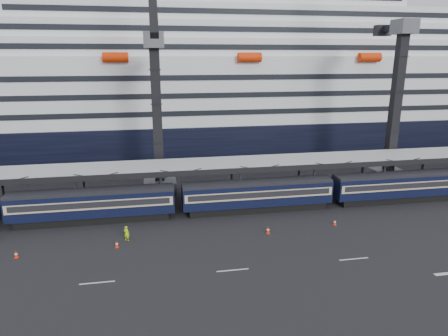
{
  "coord_description": "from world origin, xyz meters",
  "views": [
    {
      "loc": [
        -20.54,
        -36.1,
        18.92
      ],
      "look_at": [
        -12.3,
        10.0,
        5.83
      ],
      "focal_mm": 32.0,
      "sensor_mm": 36.0,
      "label": 1
    }
  ],
  "objects": [
    {
      "name": "traffic_cone_b",
      "position": [
        -24.82,
        2.57,
        0.38
      ],
      "size": [
        0.38,
        0.38,
        0.76
      ],
      "color": "red",
      "rests_on": "ground"
    },
    {
      "name": "train",
      "position": [
        -4.65,
        10.0,
        2.2
      ],
      "size": [
        133.05,
        3.0,
        4.05
      ],
      "color": "black",
      "rests_on": "ground"
    },
    {
      "name": "canopy",
      "position": [
        0.0,
        14.0,
        5.25
      ],
      "size": [
        130.0,
        6.25,
        5.53
      ],
      "color": "#A1A5A9",
      "rests_on": "ground"
    },
    {
      "name": "crane_dark_near",
      "position": [
        -20.0,
        18.59,
        11.93
      ],
      "size": [
        4.5,
        17.75,
        35.08
      ],
      "color": "#46494D",
      "rests_on": "ground"
    },
    {
      "name": "traffic_cone_c",
      "position": [
        -8.57,
        3.1,
        0.41
      ],
      "size": [
        0.42,
        0.42,
        0.84
      ],
      "color": "red",
      "rests_on": "ground"
    },
    {
      "name": "cruise_ship",
      "position": [
        -1.08,
        45.99,
        12.34
      ],
      "size": [
        214.09,
        28.84,
        34.0
      ],
      "color": "black",
      "rests_on": "ground"
    },
    {
      "name": "crane_dark_mid",
      "position": [
        15.0,
        17.59,
        13.36
      ],
      "size": [
        4.5,
        18.24,
        39.64
      ],
      "color": "#46494D",
      "rests_on": "ground"
    },
    {
      "name": "traffic_cone_d",
      "position": [
        -0.27,
        3.94,
        0.36
      ],
      "size": [
        0.36,
        0.36,
        0.73
      ],
      "color": "red",
      "rests_on": "ground"
    },
    {
      "name": "worker",
      "position": [
        -23.89,
        4.0,
        0.84
      ],
      "size": [
        0.73,
        0.64,
        1.67
      ],
      "primitive_type": "imported",
      "rotation": [
        0.0,
        0.0,
        2.65
      ],
      "color": "#BEF70D",
      "rests_on": "ground"
    },
    {
      "name": "ground",
      "position": [
        0.0,
        0.0,
        0.0
      ],
      "size": [
        260.0,
        260.0,
        0.0
      ],
      "primitive_type": "plane",
      "color": "black",
      "rests_on": "ground"
    },
    {
      "name": "traffic_cone_a",
      "position": [
        -34.31,
        2.03,
        0.38
      ],
      "size": [
        0.39,
        0.39,
        0.77
      ],
      "color": "red",
      "rests_on": "ground"
    }
  ]
}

